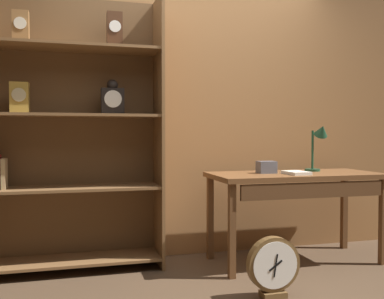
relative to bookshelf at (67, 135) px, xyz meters
The scene contains 7 objects.
back_wood_panel 1.11m from the bookshelf, 10.97° to the left, with size 4.80×0.05×2.60m, color #9E6B3D.
bookshelf is the anchor object (origin of this frame).
workbench 1.92m from the bookshelf, ahead, with size 1.43×0.64×0.76m.
desk_lamp 2.14m from the bookshelf, ahead, with size 0.20×0.20×0.43m.
toolbox_small 1.65m from the bookshelf, ahead, with size 0.15×0.11×0.10m, color #595960.
open_repair_manual 1.87m from the bookshelf, 12.20° to the right, with size 0.16×0.22×0.03m, color silver.
round_clock_large 1.85m from the bookshelf, 36.36° to the right, with size 0.36×0.11×0.40m.
Camera 1 is at (-1.03, -2.47, 1.09)m, focal length 40.68 mm.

